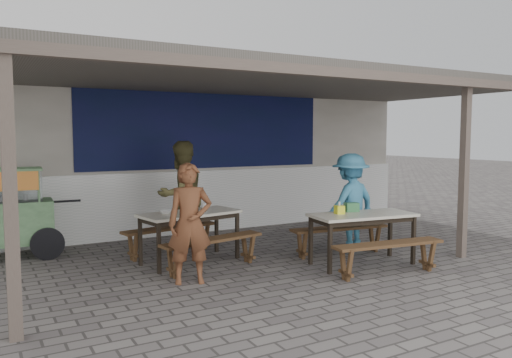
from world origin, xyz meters
The scene contains 17 objects.
ground centered at (0.00, 0.00, 0.00)m, with size 60.00×60.00×0.00m, color slate.
back_wall centered at (0.00, 3.58, 1.72)m, with size 9.00×1.28×3.50m.
warung_roof centered at (0.02, 0.90, 2.71)m, with size 9.00×4.21×2.81m.
table_left centered at (-1.43, 0.88, 0.67)m, with size 1.57×0.93×0.75m.
bench_left_street centered at (-1.32, 0.31, 0.34)m, with size 1.59×0.56×0.45m.
bench_left_wall centered at (-1.53, 1.46, 0.34)m, with size 1.59×0.56×0.45m.
table_right centered at (0.71, -0.48, 0.67)m, with size 1.59×0.86×0.75m.
bench_right_street centered at (0.62, -1.10, 0.34)m, with size 1.64×0.49×0.45m.
bench_right_wall centered at (0.79, 0.14, 0.34)m, with size 1.64×0.49×0.45m.
vendor_cart centered at (-3.75, 2.39, 0.75)m, with size 1.77×0.74×1.39m.
patron_street_side centered at (-1.82, -0.11, 0.77)m, with size 0.56×0.37×1.54m, color brown.
patron_wall_side centered at (-1.21, 1.82, 0.90)m, with size 0.87×0.68×1.79m, color brown.
patron_right_table centered at (1.14, 0.30, 0.80)m, with size 1.03×0.59×1.59m, color #4392BB.
tissue_box centered at (0.40, -0.33, 0.81)m, with size 0.12×0.12×0.12m, color yellow.
donation_box centered at (0.70, -0.25, 0.82)m, with size 0.20×0.13×0.13m, color #377C46.
condiment_jar centered at (-1.13, 1.02, 0.80)m, with size 0.09×0.09×0.10m, color silver.
condiment_bowl centered at (-1.79, 0.93, 0.77)m, with size 0.18×0.18×0.04m, color silver.
Camera 1 is at (-4.15, -5.97, 1.88)m, focal length 35.00 mm.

